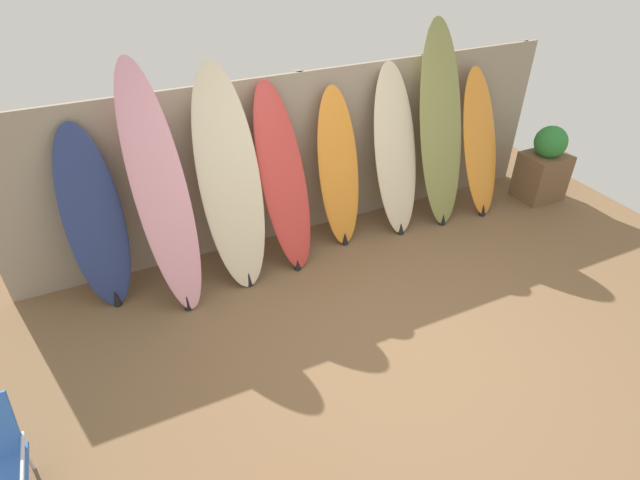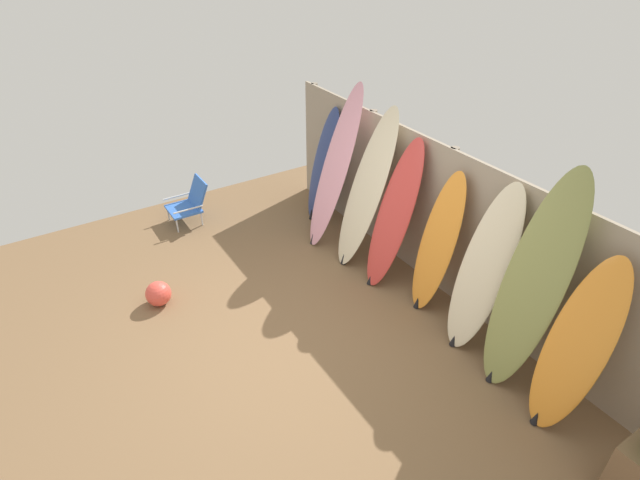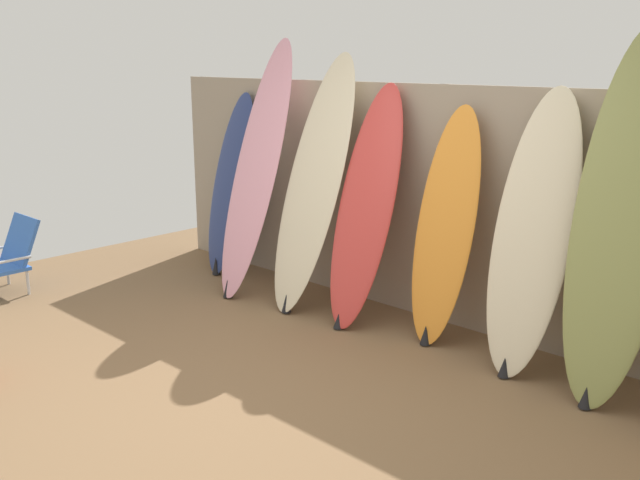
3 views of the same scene
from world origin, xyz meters
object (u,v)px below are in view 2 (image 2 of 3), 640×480
surfboard_cream_2 (366,191)px  surfboard_pink_1 (335,169)px  surfboard_orange_7 (577,348)px  surfboard_red_3 (394,216)px  beach_ball (158,294)px  surfboard_orange_4 (437,245)px  surfboard_olive_6 (533,286)px  surfboard_navy_0 (323,166)px  surfboard_cream_5 (483,271)px  beach_chair (190,202)px

surfboard_cream_2 → surfboard_pink_1: bearing=-175.5°
surfboard_pink_1 → surfboard_orange_7: size_ratio=1.30×
surfboard_red_3 → beach_ball: (-1.04, -2.64, -0.75)m
surfboard_orange_4 → surfboard_olive_6: bearing=-2.2°
surfboard_navy_0 → surfboard_cream_2: bearing=-6.4°
surfboard_navy_0 → surfboard_olive_6: size_ratio=0.76×
surfboard_red_3 → surfboard_cream_5: (1.33, 0.06, 0.00)m
surfboard_pink_1 → surfboard_red_3: bearing=3.3°
surfboard_cream_2 → beach_ball: bearing=-101.0°
surfboard_orange_4 → beach_chair: (-3.34, -1.71, -0.50)m
surfboard_cream_2 → surfboard_olive_6: (2.42, 0.05, 0.09)m
surfboard_cream_5 → surfboard_olive_6: surfboard_olive_6 is taller
surfboard_cream_2 → surfboard_orange_7: 2.99m
surfboard_orange_4 → surfboard_orange_7: (1.79, -0.10, -0.00)m
surfboard_cream_5 → surfboard_red_3: bearing=-177.5°
surfboard_orange_7 → surfboard_navy_0: bearing=178.2°
surfboard_navy_0 → surfboard_orange_7: bearing=-1.8°
surfboard_orange_4 → beach_ball: 3.28m
surfboard_olive_6 → surfboard_orange_7: 0.63m
surfboard_cream_5 → beach_ball: surfboard_cream_5 is taller
surfboard_pink_1 → surfboard_olive_6: size_ratio=0.98×
surfboard_orange_4 → surfboard_cream_5: size_ratio=0.92×
beach_ball → surfboard_red_3: bearing=68.5°
surfboard_olive_6 → surfboard_pink_1: bearing=-178.0°
surfboard_cream_2 → beach_chair: 2.77m
surfboard_pink_1 → surfboard_orange_4: size_ratio=1.29×
surfboard_navy_0 → surfboard_orange_4: surfboard_navy_0 is taller
surfboard_navy_0 → surfboard_red_3: bearing=-3.9°
surfboard_olive_6 → surfboard_orange_7: (0.56, -0.05, -0.27)m
surfboard_orange_4 → surfboard_cream_5: 0.68m
surfboard_olive_6 → beach_ball: 4.08m
surfboard_orange_7 → surfboard_pink_1: bearing=-179.1°
surfboard_navy_0 → surfboard_red_3: surfboard_red_3 is taller
surfboard_cream_2 → beach_ball: size_ratio=6.83×
surfboard_red_3 → surfboard_orange_7: 2.45m
surfboard_orange_7 → beach_chair: (-5.13, -1.62, -0.50)m
surfboard_navy_0 → surfboard_red_3: 1.76m
beach_ball → surfboard_cream_2: bearing=79.0°
surfboard_pink_1 → beach_ball: bearing=-87.3°
surfboard_navy_0 → surfboard_olive_6: (3.64, -0.08, 0.27)m
surfboard_cream_5 → beach_chair: 4.39m
beach_ball → beach_chair: bearing=148.4°
beach_chair → surfboard_olive_6: bearing=-1.2°
surfboard_pink_1 → beach_chair: surfboard_pink_1 is taller
surfboard_red_3 → beach_ball: 2.94m
surfboard_navy_0 → surfboard_cream_5: bearing=-1.1°
surfboard_orange_4 → beach_ball: bearing=-121.9°
surfboard_cream_5 → surfboard_olive_6: (0.55, -0.02, 0.19)m
surfboard_red_3 → surfboard_cream_5: bearing=2.5°
surfboard_red_3 → surfboard_cream_2: bearing=-178.2°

